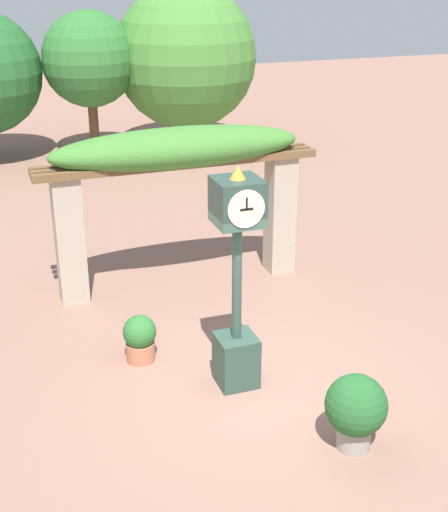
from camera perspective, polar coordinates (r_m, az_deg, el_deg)
ground_plane at (r=9.99m, az=2.72°, el=-10.63°), size 60.00×60.00×0.00m
pedestal_clock at (r=9.38m, az=1.03°, el=-2.01°), size 0.59×0.64×3.14m
pergola at (r=12.27m, az=-3.68°, el=7.19°), size 4.93×1.06×2.87m
potted_plant_near_left at (r=8.80m, az=10.50°, el=-11.92°), size 0.76×0.76×0.97m
potted_plant_near_right at (r=10.54m, az=-6.74°, el=-6.50°), size 0.49×0.49×0.71m
tree_line at (r=21.62m, az=-8.90°, el=15.09°), size 9.69×4.35×4.87m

